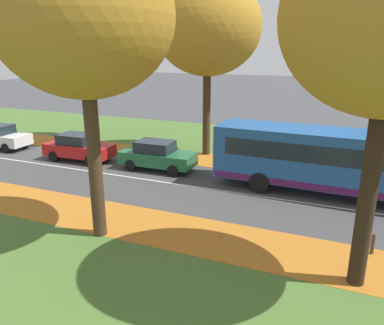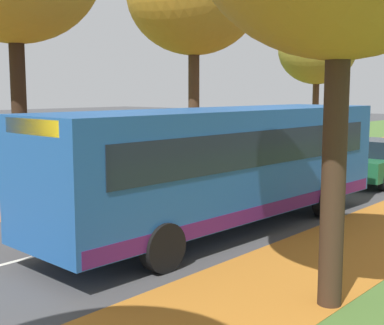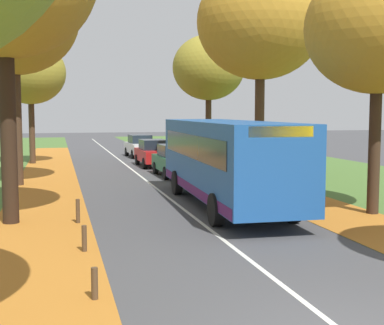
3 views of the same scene
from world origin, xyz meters
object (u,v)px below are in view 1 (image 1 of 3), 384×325
object	(u,v)px
bollard_fourth	(373,244)
car_red_following	(79,147)
tree_right_far	(81,53)
tree_right_mid	(208,27)
car_green_lead	(157,155)
bus	(329,158)
tree_left_mid	(83,16)

from	to	relation	value
bollard_fourth	car_red_following	bearing A→B (deg)	72.31
tree_right_far	tree_right_mid	bearing A→B (deg)	-89.76
car_red_following	car_green_lead	bearing A→B (deg)	-87.65
tree_right_far	bus	distance (m)	17.92
tree_right_mid	bus	distance (m)	10.56
bus	tree_right_far	bearing A→B (deg)	76.07
bollard_fourth	car_red_following	xyz separation A→B (m)	(5.11, 16.01, 0.45)
bus	car_red_following	size ratio (longest dim) A/B	2.48
bus	tree_right_mid	bearing A→B (deg)	60.93
tree_left_mid	bollard_fourth	size ratio (longest dim) A/B	13.85
bollard_fourth	car_green_lead	size ratio (longest dim) A/B	0.17
bollard_fourth	bus	bearing A→B (deg)	19.21
tree_left_mid	bus	size ratio (longest dim) A/B	0.96
tree_right_mid	tree_right_far	size ratio (longest dim) A/B	1.26
tree_right_mid	bus	world-z (taller)	tree_right_mid
tree_left_mid	car_green_lead	xyz separation A→B (m)	(7.63, 1.64, -6.67)
tree_left_mid	bus	bearing A→B (deg)	-44.59
tree_right_mid	car_green_lead	bearing A→B (deg)	160.68
tree_right_mid	car_green_lead	size ratio (longest dim) A/B	2.51
tree_left_mid	bollard_fourth	bearing A→B (deg)	-75.85
tree_right_far	bollard_fourth	xyz separation A→B (m)	(-9.33, -18.63, -5.84)
tree_left_mid	bus	xyz separation A→B (m)	(7.46, -7.36, -5.78)
tree_right_far	bollard_fourth	distance (m)	21.64
tree_right_far	car_red_following	bearing A→B (deg)	-148.23
bollard_fourth	car_green_lead	xyz separation A→B (m)	(5.32, 10.79, 0.45)
tree_right_mid	car_red_following	distance (m)	10.49
tree_left_mid	bus	world-z (taller)	tree_left_mid
tree_right_far	car_green_lead	size ratio (longest dim) A/B	1.99
tree_left_mid	car_green_lead	world-z (taller)	tree_left_mid
car_red_following	tree_right_far	bearing A→B (deg)	31.77
bollard_fourth	tree_right_mid	bearing A→B (deg)	45.01
tree_left_mid	tree_right_mid	xyz separation A→B (m)	(11.68, 0.22, 0.24)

